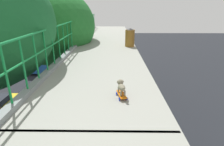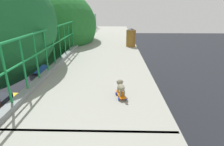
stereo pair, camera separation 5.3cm
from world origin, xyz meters
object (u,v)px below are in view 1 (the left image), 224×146
car_blue_fifth (19,127)px  litter_bin (130,37)px  small_dog (121,86)px  city_bus (50,52)px  toy_skateboard (121,95)px  car_grey_seventh (48,90)px

car_blue_fifth → litter_bin: (7.13, -0.71, 6.05)m
small_dog → litter_bin: litter_bin is taller
city_bus → toy_skateboard: toy_skateboard is taller
car_grey_seventh → small_dog: bearing=-61.1°
small_dog → litter_bin: 5.62m
litter_bin → car_blue_fifth: bearing=174.3°
toy_skateboard → small_dog: (-0.01, 0.03, 0.20)m
city_bus → litter_bin: size_ratio=12.07×
city_bus → litter_bin: litter_bin is taller
car_grey_seventh → litter_bin: litter_bin is taller
car_blue_fifth → city_bus: 17.08m
car_blue_fifth → car_grey_seventh: 5.52m
toy_skateboard → small_dog: 0.20m
litter_bin → small_dog: bearing=-96.5°
car_grey_seventh → city_bus: bearing=107.1°
car_grey_seventh → small_dog: size_ratio=11.32×
toy_skateboard → car_grey_seventh: bearing=118.8°
car_grey_seventh → car_blue_fifth: bearing=-89.7°
car_blue_fifth → toy_skateboard: bearing=-44.2°
city_bus → toy_skateboard: bearing=-66.6°
small_dog → litter_bin: (0.64, 5.58, 0.21)m
toy_skateboard → city_bus: bearing=113.4°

